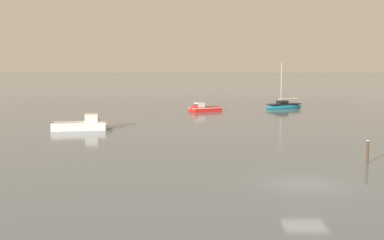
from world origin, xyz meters
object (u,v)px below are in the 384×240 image
Objects in this scene: mooring_post_near at (368,152)px; sailboat_moored_0 at (284,106)px; motorboat_moored_1 at (201,110)px; motorboat_moored_2 at (89,126)px.

sailboat_moored_0 is at bearing 87.63° from mooring_post_near.
motorboat_moored_1 is 41.23m from mooring_post_near.
motorboat_moored_2 is 30.09m from mooring_post_near.
mooring_post_near is at bearing 58.35° from sailboat_moored_0.
sailboat_moored_0 reaches higher than motorboat_moored_1.
motorboat_moored_1 is 0.80× the size of motorboat_moored_2.
motorboat_moored_2 is (-25.44, -26.68, 0.05)m from sailboat_moored_0.
sailboat_moored_0 is at bearing 175.95° from motorboat_moored_1.
motorboat_moored_1 is 0.74× the size of sailboat_moored_0.
motorboat_moored_1 is at bearing 105.97° from mooring_post_near.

